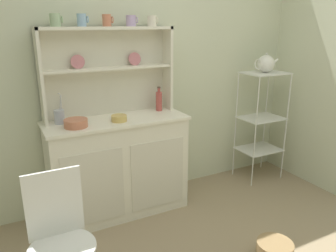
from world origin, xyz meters
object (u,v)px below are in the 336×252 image
Objects in this scene: wire_chair at (59,232)px; utensil_jar at (59,116)px; jam_bottle at (159,101)px; hutch_shelf_unit at (107,65)px; cup_sage_0 at (55,20)px; hutch_cabinet at (118,165)px; bowl_mixing_large at (76,123)px; floor_basket at (274,251)px; bakers_rack at (262,114)px; porcelain_teapot at (266,64)px.

wire_chair is 1.05m from utensil_jar.
jam_bottle reaches higher than wire_chair.
hutch_shelf_unit is 11.73× the size of cup_sage_0.
wire_chair is (-0.64, -0.87, 0.08)m from hutch_cabinet.
hutch_cabinet is at bearing 12.11° from bowl_mixing_large.
floor_basket is 2.73× the size of cup_sage_0.
bowl_mixing_large reaches higher than floor_basket.
hutch_cabinet is 0.64m from utensil_jar.
jam_bottle is at bearing -10.33° from hutch_shelf_unit.
bowl_mixing_large is at bearing -145.09° from hutch_shelf_unit.
hutch_shelf_unit is 0.55m from jam_bottle.
jam_bottle is at bearing 174.65° from bakers_rack.
floor_basket is 1.18× the size of jam_bottle.
cup_sage_0 is 0.72m from utensil_jar.
wire_chair is 9.12× the size of cup_sage_0.
cup_sage_0 is 0.43× the size of jam_bottle.
floor_basket is at bearing -126.67° from bakers_rack.
wire_chair is 3.27× the size of porcelain_teapot.
bowl_mixing_large is 0.82× the size of jam_bottle.
jam_bottle is at bearing 11.64° from bowl_mixing_large.
bakers_rack reaches higher than bowl_mixing_large.
bakers_rack reaches higher than floor_basket.
cup_sage_0 is 0.77m from bowl_mixing_large.
wire_chair is at bearing -158.77° from bakers_rack.
bowl_mixing_large is at bearing -168.36° from jam_bottle.
porcelain_teapot reaches higher than bowl_mixing_large.
bowl_mixing_large is 0.18m from utensil_jar.
porcelain_teapot is (1.99, -0.10, 0.31)m from utensil_jar.
utensil_jar is at bearing 95.43° from wire_chair.
utensil_jar is (-0.09, 0.15, 0.03)m from bowl_mixing_large.
floor_basket is at bearing -126.61° from porcelain_teapot.
bowl_mixing_large is (-1.09, 1.04, 0.81)m from floor_basket.
bakers_rack is 1.16m from jam_bottle.
utensil_jar is at bearing 177.20° from porcelain_teapot.
hutch_cabinet is at bearing 71.54° from wire_chair.
cup_sage_0 is at bearing 175.84° from bakers_rack.
utensil_jar is (-0.87, -0.01, -0.03)m from jam_bottle.
hutch_cabinet is at bearing 123.80° from floor_basket.
hutch_shelf_unit reaches higher than jam_bottle.
hutch_shelf_unit is at bearing 173.26° from bakers_rack.
hutch_cabinet is 4.90× the size of utensil_jar.
jam_bottle is (-0.31, 1.20, 0.87)m from floor_basket.
utensil_jar is (-0.43, 0.08, 0.47)m from hutch_cabinet.
porcelain_teapot reaches higher than utensil_jar.
cup_sage_0 reaches higher than floor_basket.
jam_bottle reaches higher than floor_basket.
utensil_jar reaches higher than floor_basket.
bakers_rack is 2.16m from cup_sage_0.
hutch_cabinet is 12.54× the size of cup_sage_0.
jam_bottle is 1.16m from porcelain_teapot.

